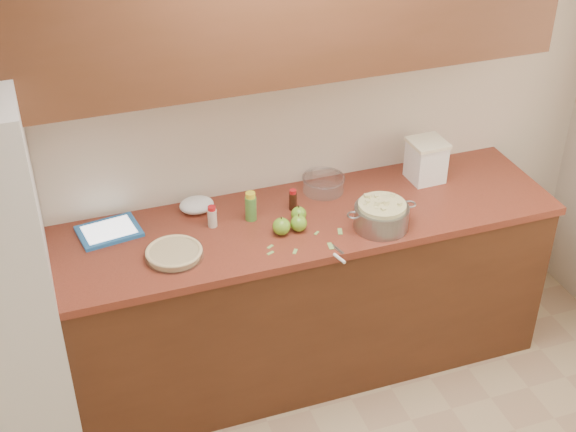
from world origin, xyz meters
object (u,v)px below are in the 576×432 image
object	(u,v)px
colander	(381,216)
tablet	(109,231)
flour_canister	(426,160)
pie	(174,253)

from	to	relation	value
colander	tablet	world-z (taller)	colander
flour_canister	tablet	world-z (taller)	flour_canister
pie	colander	distance (m)	0.97
pie	colander	size ratio (longest dim) A/B	0.75
pie	flour_canister	distance (m)	1.39
colander	tablet	xyz separation A→B (m)	(-1.21, 0.37, -0.05)
pie	colander	xyz separation A→B (m)	(0.96, -0.08, 0.04)
colander	flour_canister	world-z (taller)	flour_canister
flour_canister	tablet	distance (m)	1.61
pie	tablet	world-z (taller)	pie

